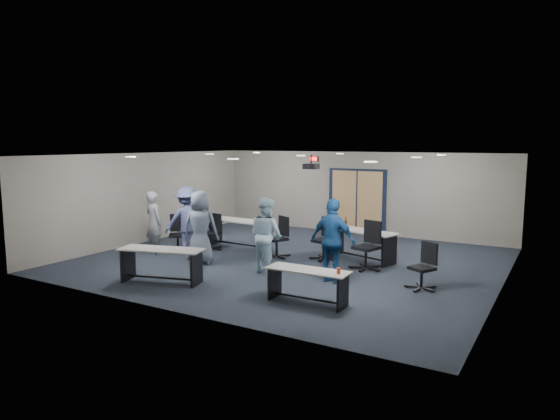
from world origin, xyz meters
The scene contains 25 objects.
floor centered at (0.00, 0.00, 0.00)m, with size 10.00×10.00×0.00m, color black.
back_wall centered at (0.00, 4.50, 1.35)m, with size 10.00×0.04×2.70m, color gray.
front_wall centered at (0.00, -4.50, 1.35)m, with size 10.00×0.04×2.70m, color gray.
left_wall centered at (-5.00, 0.00, 1.35)m, with size 0.04×9.00×2.70m, color gray.
right_wall centered at (5.00, 0.00, 1.35)m, with size 0.04×9.00×2.70m, color gray.
ceiling centered at (0.00, 0.00, 2.70)m, with size 10.00×9.00×0.04m, color white.
double_door centered at (0.00, 4.46, 1.05)m, with size 2.00×0.07×2.20m.
exit_sign centered at (-1.60, 4.44, 2.45)m, with size 0.32×0.07×0.18m.
ceiling_projector centered at (0.30, 0.50, 2.40)m, with size 0.35×0.32×0.37m.
ceiling_can_lights centered at (0.00, 0.25, 2.67)m, with size 6.24×5.74×0.02m, color white, non-canonical shape.
table_front_left centered at (-1.42, -3.20, 0.51)m, with size 1.93×1.10×0.74m.
table_front_right centered at (1.95, -2.85, 0.45)m, with size 1.61×0.57×0.76m.
table_back_left centered at (-2.05, 0.59, 0.55)m, with size 2.02×0.74×0.81m.
table_back_right centered at (1.54, 0.93, 0.54)m, with size 2.02×1.16×1.06m.
chair_back_a centered at (-2.59, -0.03, 0.50)m, with size 0.63×0.63×1.01m, color black, non-canonical shape.
chair_back_b centered at (-0.49, 0.10, 0.54)m, with size 0.68×0.68×1.08m, color black, non-canonical shape.
chair_back_c centered at (0.69, 0.48, 0.54)m, with size 0.68×0.68×1.09m, color black, non-canonical shape.
chair_back_d centered at (1.99, 0.08, 0.58)m, with size 0.73×0.73×1.16m, color black, non-canonical shape.
chair_loose_left centered at (-3.16, -0.75, 0.52)m, with size 0.65×0.65×1.03m, color black, non-canonical shape.
chair_loose_right centered at (3.57, -0.88, 0.49)m, with size 0.61×0.61×0.97m, color black, non-canonical shape.
person_gray centered at (-3.61, -1.19, 0.85)m, with size 0.62×0.41×1.71m, color gray.
person_plaid centered at (-1.80, -1.43, 0.92)m, with size 0.89×0.58×1.83m, color slate.
person_lightblue centered at (0.07, -1.33, 0.88)m, with size 0.86×0.67×1.76m, color #B1D8EA.
person_navy centered at (1.77, -1.33, 0.92)m, with size 1.07×0.45×1.83m, color navy.
person_back centered at (-2.81, -0.75, 0.92)m, with size 1.18×0.68×1.83m, color #444D7C.
Camera 1 is at (6.10, -10.97, 3.02)m, focal length 32.00 mm.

